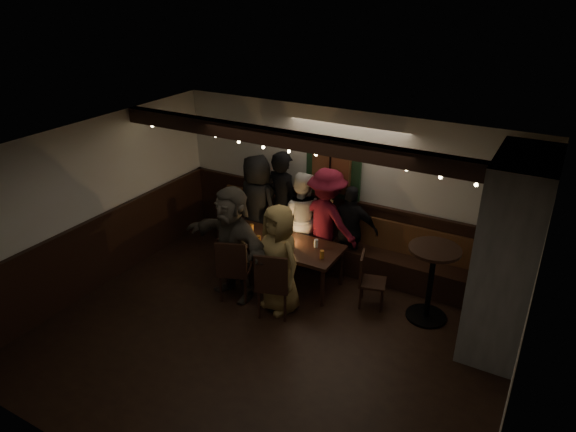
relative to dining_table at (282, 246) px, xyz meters
The scene contains 13 objects.
room 1.69m from the dining_table, ahead, with size 6.02×5.01×2.62m.
dining_table is the anchor object (origin of this frame).
chair_near_left 0.90m from the dining_table, 112.35° to the right, with size 0.59×0.59×1.01m.
chair_near_right 0.98m from the dining_table, 66.97° to the right, with size 0.59×0.59×1.04m.
chair_end 1.44m from the dining_table, ahead, with size 0.46×0.46×0.83m.
high_top 2.31m from the dining_table, ahead, with size 0.71×0.71×1.13m.
person_a 1.12m from the dining_table, 142.60° to the left, with size 0.86×0.56×1.76m, color black.
person_b 0.95m from the dining_table, 118.89° to the left, with size 0.68×0.45×1.87m, color black.
person_c 0.73m from the dining_table, 93.00° to the left, with size 0.78×0.61×1.60m, color silver.
person_d 0.86m from the dining_table, 57.52° to the left, with size 1.13×0.65×1.75m, color #4E0C1A.
person_e 1.14m from the dining_table, 42.75° to the left, with size 0.88×0.37×1.51m, color black.
person_f 0.87m from the dining_table, 121.23° to the right, with size 1.64×0.52×1.77m, color #413A32.
person_g 0.78m from the dining_table, 62.53° to the right, with size 0.80×0.52×1.64m, color olive.
Camera 1 is at (2.98, -4.69, 4.46)m, focal length 32.00 mm.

